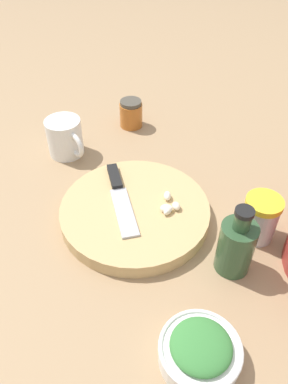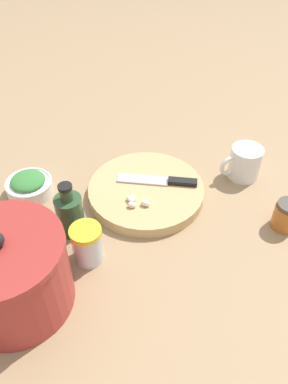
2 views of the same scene
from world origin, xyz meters
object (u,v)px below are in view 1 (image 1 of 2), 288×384
Objects in this scene: chef_knife at (119,194)px; herb_bowl at (200,351)px; garlic_cloves at (169,205)px; spice_jar at (260,218)px; oil_bottle at (236,246)px; coffee_mug at (65,138)px; honey_jar at (131,114)px; cutting_board at (135,212)px.

chef_knife is 0.35m from herb_bowl.
spice_jar is (0.14, 0.11, 0.01)m from garlic_cloves.
chef_knife is 1.43× the size of oil_bottle.
coffee_mug is (-0.32, -0.06, 0.01)m from garlic_cloves.
coffee_mug is 0.49m from oil_bottle.
spice_jar is (0.22, 0.17, 0.01)m from chef_knife.
spice_jar is 0.65× the size of oil_bottle.
honey_jar is at bearing 157.27° from garlic_cloves.
coffee_mug is 0.20m from honey_jar.
chef_knife is at bearing -171.20° from cutting_board.
chef_knife is 0.24m from coffee_mug.
herb_bowl is 0.19m from oil_bottle.
spice_jar is at bearing 39.19° from garlic_cloves.
herb_bowl is at bearing -17.46° from cutting_board.
herb_bowl is at bearing -30.17° from garlic_cloves.
garlic_cloves is 0.36m from honey_jar.
garlic_cloves is 0.29m from herb_bowl.
oil_bottle reaches higher than honey_jar.
garlic_cloves is 0.42× the size of oil_bottle.
garlic_cloves is 0.64× the size of spice_jar.
garlic_cloves is 0.49× the size of herb_bowl.
herb_bowl is at bearing -60.89° from oil_bottle.
honey_jar is (-0.25, 0.20, 0.00)m from chef_knife.
chef_knife is 0.26m from oil_bottle.
oil_bottle reaches higher than chef_knife.
spice_jar reaches higher than chef_knife.
chef_knife is 1.70× the size of coffee_mug.
cutting_board is 0.35m from honey_jar.
cutting_board is at bearing -129.17° from garlic_cloves.
herb_bowl reaches higher than cutting_board.
garlic_cloves is at bearing -173.73° from oil_bottle.
oil_bottle is (0.49, -0.12, 0.02)m from honey_jar.
coffee_mug is (-0.46, -0.17, -0.00)m from spice_jar.
cutting_board is 0.31m from herb_bowl.
herb_bowl is (0.25, -0.15, -0.01)m from garlic_cloves.
oil_bottle is (0.16, 0.02, 0.02)m from garlic_cloves.
spice_jar reaches higher than garlic_cloves.
oil_bottle reaches higher than coffee_mug.
garlic_cloves is 0.17m from spice_jar.
cutting_board is 4.07× the size of honey_jar.
honey_jar is 0.51m from oil_bottle.
herb_bowl is 0.28m from spice_jar.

